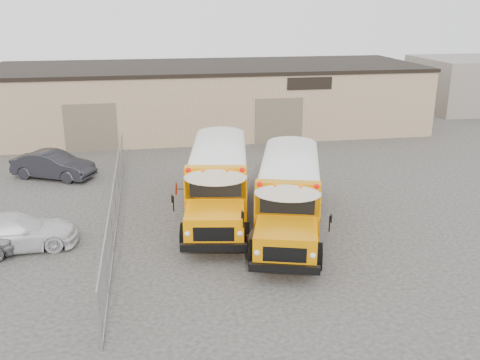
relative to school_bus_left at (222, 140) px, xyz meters
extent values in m
plane|color=#33312F|center=(0.53, -9.75, -1.68)|extent=(120.00, 120.00, 0.00)
cube|color=tan|center=(0.53, 10.25, 0.57)|extent=(30.00, 10.00, 4.50)
cube|color=black|center=(0.53, 10.25, 2.87)|extent=(30.20, 10.20, 0.25)
cube|color=black|center=(6.53, 5.23, 2.22)|extent=(3.00, 0.08, 0.80)
cube|color=#786D55|center=(-7.47, 5.23, -0.18)|extent=(3.20, 0.08, 3.00)
cube|color=#786D55|center=(4.53, 5.23, -0.18)|extent=(3.20, 0.08, 3.00)
cylinder|color=#909398|center=(-5.47, -15.75, -0.78)|extent=(0.07, 0.07, 1.80)
cylinder|color=#909398|center=(-5.47, -12.75, -0.78)|extent=(0.07, 0.07, 1.80)
cylinder|color=#909398|center=(-5.47, -9.75, -0.78)|extent=(0.07, 0.07, 1.80)
cylinder|color=#909398|center=(-5.47, -6.75, -0.78)|extent=(0.07, 0.07, 1.80)
cylinder|color=#909398|center=(-5.47, -3.75, -0.78)|extent=(0.07, 0.07, 1.80)
cylinder|color=#909398|center=(-5.47, -0.75, -0.78)|extent=(0.07, 0.07, 1.80)
cylinder|color=#909398|center=(-5.47, 2.25, -0.78)|extent=(0.07, 0.07, 1.80)
cylinder|color=#909398|center=(-5.47, -6.75, 0.10)|extent=(0.05, 18.00, 0.05)
cylinder|color=#909398|center=(-5.47, -6.75, -1.63)|extent=(0.05, 18.00, 0.05)
cube|color=#909398|center=(-5.47, -6.75, -0.78)|extent=(0.02, 18.00, 1.70)
cube|color=gray|center=(24.53, 14.25, 0.52)|extent=(10.00, 8.00, 4.40)
cube|color=#FF9100|center=(0.07, 0.42, -0.17)|extent=(3.63, 7.72, 2.00)
cube|color=#FF9100|center=(-0.72, -4.30, -0.61)|extent=(2.47, 2.47, 1.12)
cube|color=black|center=(-0.54, -3.22, 0.39)|extent=(1.98, 0.39, 0.73)
cube|color=white|center=(0.07, 0.42, 0.98)|extent=(3.64, 7.80, 0.39)
cube|color=#FF9100|center=(-0.50, -3.00, 1.01)|extent=(2.44, 0.88, 0.35)
sphere|color=#E50705|center=(-1.55, -3.05, 1.13)|extent=(0.20, 0.20, 0.20)
sphere|color=#E50705|center=(0.47, -3.39, 1.13)|extent=(0.20, 0.20, 0.20)
sphere|color=orange|center=(-0.99, -3.14, 1.13)|extent=(0.20, 0.20, 0.20)
sphere|color=orange|center=(-0.08, -3.30, 1.13)|extent=(0.20, 0.20, 0.20)
cube|color=black|center=(-0.91, -5.44, -1.05)|extent=(2.40, 0.61, 0.27)
cube|color=black|center=(0.69, 4.14, -1.05)|extent=(2.39, 0.59, 0.27)
cube|color=black|center=(0.07, 0.42, -0.24)|extent=(3.65, 7.58, 0.06)
cube|color=black|center=(0.12, 0.71, 0.39)|extent=(3.47, 6.57, 0.61)
cylinder|color=black|center=(-1.85, -4.00, -1.17)|extent=(0.44, 1.05, 1.02)
cylinder|color=black|center=(0.45, -4.38, -1.17)|extent=(0.44, 1.05, 1.02)
cylinder|color=black|center=(-0.83, 2.08, -1.17)|extent=(0.44, 1.05, 1.02)
cylinder|color=black|center=(1.46, 1.70, -1.17)|extent=(0.44, 1.05, 1.02)
cylinder|color=#BF0505|center=(-1.99, -1.81, -0.05)|extent=(0.12, 0.54, 0.55)
cube|color=orange|center=(3.43, -2.09, -0.20)|extent=(4.33, 7.64, 1.96)
cube|color=orange|center=(2.12, -6.58, -0.63)|extent=(2.61, 2.61, 1.10)
cube|color=black|center=(2.42, -5.56, 0.35)|extent=(1.90, 0.60, 0.72)
cube|color=white|center=(3.43, -2.09, 0.92)|extent=(4.35, 7.71, 0.38)
cube|color=orange|center=(2.48, -5.34, 0.95)|extent=(2.38, 1.11, 0.34)
sphere|color=#E50705|center=(1.46, -5.27, 1.06)|extent=(0.19, 0.19, 0.19)
sphere|color=#E50705|center=(3.38, -5.84, 1.06)|extent=(0.19, 0.19, 0.19)
sphere|color=orange|center=(1.99, -5.43, 1.06)|extent=(0.19, 0.19, 0.19)
sphere|color=orange|center=(2.85, -5.68, 1.06)|extent=(0.19, 0.19, 0.19)
cube|color=black|center=(1.80, -7.66, -1.07)|extent=(2.30, 0.86, 0.27)
cube|color=black|center=(4.47, 1.45, -1.07)|extent=(2.30, 0.84, 0.27)
cube|color=black|center=(3.43, -2.09, -0.27)|extent=(4.32, 7.51, 0.06)
cube|color=black|center=(3.51, -1.82, 0.35)|extent=(4.03, 6.54, 0.59)
cylinder|color=black|center=(1.06, -6.16, -1.18)|extent=(0.54, 1.03, 0.99)
cylinder|color=black|center=(3.24, -6.80, -1.18)|extent=(0.54, 1.03, 0.99)
cylinder|color=black|center=(2.75, -0.38, -1.18)|extent=(0.54, 1.03, 0.99)
cylinder|color=black|center=(4.93, -1.02, -1.18)|extent=(0.54, 1.03, 0.99)
cube|color=black|center=(-0.16, -11.36, -1.22)|extent=(1.00, 0.92, 0.93)
sphere|color=black|center=(-0.16, -11.36, -0.80)|extent=(1.02, 1.02, 1.02)
imported|color=silver|center=(-9.14, -8.70, -1.01)|extent=(4.78, 2.31, 1.34)
imported|color=black|center=(-9.01, 0.01, -0.96)|extent=(4.60, 3.26, 1.44)
camera|label=1|loc=(-3.91, -28.32, 7.16)|focal=40.00mm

